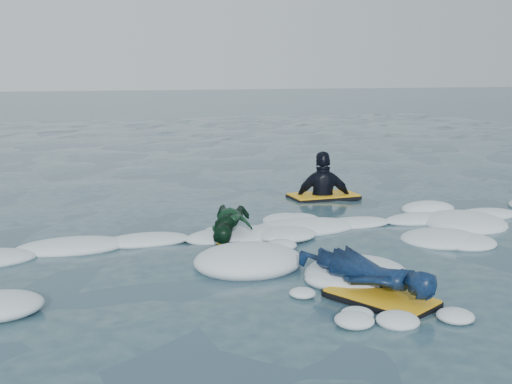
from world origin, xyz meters
TOP-DOWN VIEW (x-y plane):
  - ground at (0.00, 0.00)m, footprint 120.00×120.00m
  - foam_band at (0.00, 1.03)m, footprint 12.00×3.10m
  - prone_woman_unit at (1.15, -0.70)m, footprint 1.03×1.54m
  - prone_child_unit at (0.43, 1.33)m, footprint 0.92×1.19m
  - waiting_rider_unit at (2.52, 3.43)m, footprint 1.09×0.62m

SIDE VIEW (x-z plane):
  - waiting_rider_unit at x=2.52m, z-range -0.84..0.76m
  - ground at x=0.00m, z-range 0.00..0.00m
  - foam_band at x=0.00m, z-range -0.15..0.15m
  - prone_woman_unit at x=1.15m, z-range 0.00..0.37m
  - prone_child_unit at x=0.43m, z-range 0.00..0.42m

